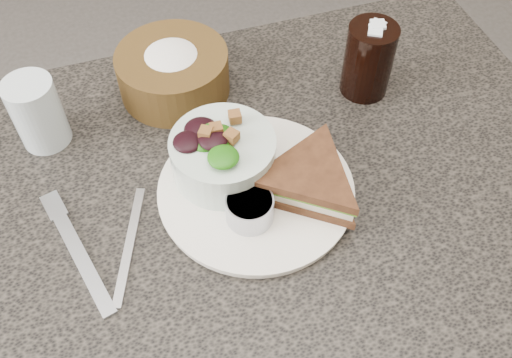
{
  "coord_description": "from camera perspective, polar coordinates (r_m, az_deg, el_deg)",
  "views": [
    {
      "loc": [
        -0.12,
        -0.42,
        1.37
      ],
      "look_at": [
        0.02,
        0.01,
        0.78
      ],
      "focal_mm": 40.0,
      "sensor_mm": 36.0,
      "label": 1
    }
  ],
  "objects": [
    {
      "name": "knife",
      "position": [
        0.74,
        -12.54,
        -6.41
      ],
      "size": [
        0.07,
        0.17,
        0.0
      ],
      "primitive_type": "cube",
      "rotation": [
        0.0,
        0.0,
        -0.36
      ],
      "color": "#B1B2B5",
      "rests_on": "dining_table"
    },
    {
      "name": "fork",
      "position": [
        0.74,
        -17.14,
        -7.47
      ],
      "size": [
        0.06,
        0.18,
        0.0
      ],
      "primitive_type": "cube",
      "rotation": [
        0.0,
        0.0,
        0.25
      ],
      "color": "#9EA3AB",
      "rests_on": "dining_table"
    },
    {
      "name": "dining_table",
      "position": [
        1.08,
        -0.97,
        -13.98
      ],
      "size": [
        1.0,
        0.7,
        0.75
      ],
      "primitive_type": "cube",
      "color": "black",
      "rests_on": "floor"
    },
    {
      "name": "sandwich",
      "position": [
        0.74,
        5.3,
        -0.12
      ],
      "size": [
        0.23,
        0.23,
        0.04
      ],
      "primitive_type": null,
      "rotation": [
        0.0,
        0.0,
        -0.64
      ],
      "color": "#4C2B18",
      "rests_on": "dinner_plate"
    },
    {
      "name": "dressing_ramekin",
      "position": [
        0.71,
        -0.64,
        -3.0
      ],
      "size": [
        0.08,
        0.08,
        0.04
      ],
      "primitive_type": "cylinder",
      "rotation": [
        0.0,
        0.0,
        0.3
      ],
      "color": "#A3A7B4",
      "rests_on": "dinner_plate"
    },
    {
      "name": "bread_basket",
      "position": [
        0.88,
        -8.35,
        11.1
      ],
      "size": [
        0.2,
        0.2,
        0.09
      ],
      "primitive_type": null,
      "rotation": [
        0.0,
        0.0,
        -0.24
      ],
      "color": "#4E371A",
      "rests_on": "dining_table"
    },
    {
      "name": "dinner_plate",
      "position": [
        0.76,
        0.0,
        -1.13
      ],
      "size": [
        0.26,
        0.26,
        0.01
      ],
      "primitive_type": "cylinder",
      "color": "silver",
      "rests_on": "dining_table"
    },
    {
      "name": "orange_wedge",
      "position": [
        0.78,
        -1.07,
        2.52
      ],
      "size": [
        0.09,
        0.09,
        0.03
      ],
      "primitive_type": "cone",
      "rotation": [
        0.0,
        0.0,
        0.64
      ],
      "color": "orange",
      "rests_on": "dinner_plate"
    },
    {
      "name": "water_glass",
      "position": [
        0.85,
        -21.02,
        6.22
      ],
      "size": [
        0.07,
        0.07,
        0.1
      ],
      "primitive_type": "cylinder",
      "rotation": [
        0.0,
        0.0,
        0.08
      ],
      "color": "silver",
      "rests_on": "dining_table"
    },
    {
      "name": "salad_bowl",
      "position": [
        0.75,
        -3.33,
        2.89
      ],
      "size": [
        0.16,
        0.16,
        0.08
      ],
      "primitive_type": null,
      "rotation": [
        0.0,
        0.0,
        -0.16
      ],
      "color": "silver",
      "rests_on": "dinner_plate"
    },
    {
      "name": "cola_glass",
      "position": [
        0.87,
        11.24,
        11.9
      ],
      "size": [
        0.09,
        0.09,
        0.13
      ],
      "primitive_type": null,
      "rotation": [
        0.0,
        0.0,
        -0.24
      ],
      "color": "black",
      "rests_on": "dining_table"
    }
  ]
}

